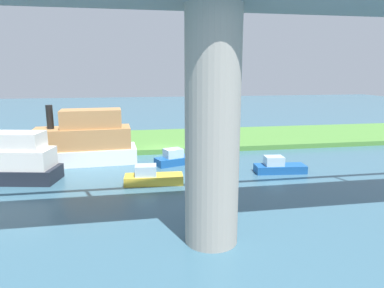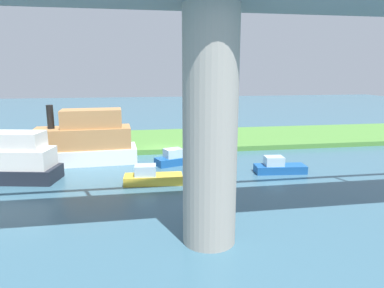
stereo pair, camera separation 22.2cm
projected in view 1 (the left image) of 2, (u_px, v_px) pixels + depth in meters
ground_plane at (164, 154)px, 33.89m from camera, size 160.00×160.00×0.00m
grassy_bank at (159, 140)px, 39.63m from camera, size 80.00×12.00×0.50m
bridge_pylon at (212, 130)px, 15.47m from camera, size 2.49×2.49×10.76m
person_on_bank at (110, 141)px, 34.14m from camera, size 0.50×0.50×1.39m
mooring_post at (196, 140)px, 36.10m from camera, size 0.20×0.20×0.87m
pontoon_yellow at (81, 142)px, 30.29m from camera, size 10.39×3.99×5.22m
houseboat_blue at (178, 158)px, 30.27m from camera, size 4.47×2.84×1.41m
motorboat_red at (7, 162)px, 25.28m from camera, size 8.29×4.18×4.05m
skiff_small at (279, 167)px, 27.67m from camera, size 4.16×1.82×1.35m
motorboat_white at (152, 177)px, 24.88m from camera, size 4.29×1.78×1.40m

